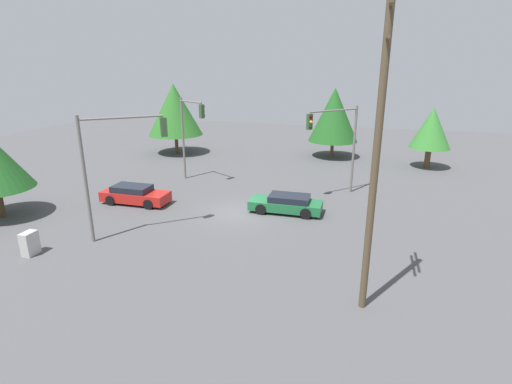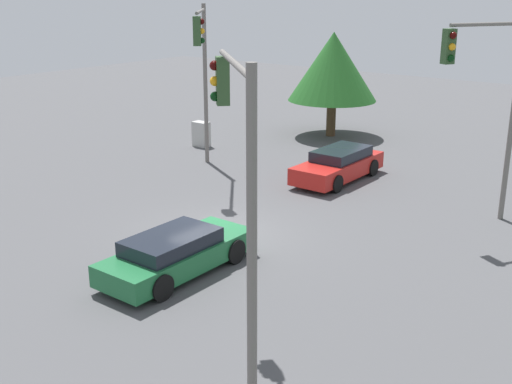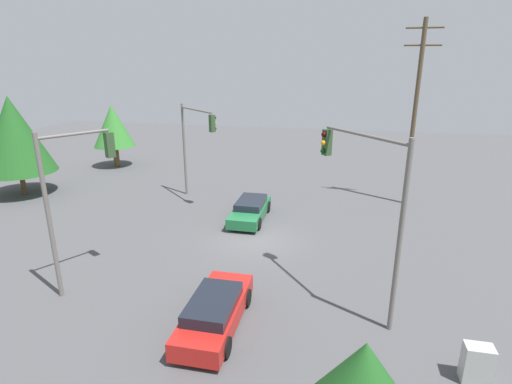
{
  "view_description": "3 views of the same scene",
  "coord_description": "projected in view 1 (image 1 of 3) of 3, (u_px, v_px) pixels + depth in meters",
  "views": [
    {
      "loc": [
        -23.54,
        -7.66,
        9.5
      ],
      "look_at": [
        1.13,
        -0.76,
        1.17
      ],
      "focal_mm": 28.0,
      "sensor_mm": 36.0,
      "label": 1
    },
    {
      "loc": [
        12.7,
        -14.55,
        7.65
      ],
      "look_at": [
        1.83,
        -0.48,
        1.95
      ],
      "focal_mm": 45.0,
      "sensor_mm": 36.0,
      "label": 2
    },
    {
      "loc": [
        -4.26,
        19.54,
        9.16
      ],
      "look_at": [
        0.36,
        -1.99,
        2.07
      ],
      "focal_mm": 28.0,
      "sensor_mm": 36.0,
      "label": 3
    }
  ],
  "objects": [
    {
      "name": "traffic_signal_main",
      "position": [
        190.0,
        126.0,
        32.21
      ],
      "size": [
        1.75,
        2.71,
        6.8
      ],
      "rotation": [
        0.0,
        0.0,
        4.17
      ],
      "color": "slate",
      "rests_on": "ground_plane"
    },
    {
      "name": "sedan_green",
      "position": [
        286.0,
        204.0,
        26.37
      ],
      "size": [
        1.9,
        4.75,
        1.21
      ],
      "color": "#1E6638",
      "rests_on": "ground_plane"
    },
    {
      "name": "tree_corner",
      "position": [
        334.0,
        115.0,
        40.79
      ],
      "size": [
        5.06,
        5.06,
        7.1
      ],
      "color": "brown",
      "rests_on": "ground_plane"
    },
    {
      "name": "ground_plane",
      "position": [
        240.0,
        213.0,
        26.46
      ],
      "size": [
        80.0,
        80.0,
        0.0
      ],
      "primitive_type": "plane",
      "color": "#4C4C4F"
    },
    {
      "name": "electrical_cabinet",
      "position": [
        30.0,
        243.0,
        20.54
      ],
      "size": [
        0.82,
        0.53,
        1.24
      ],
      "primitive_type": "cube",
      "color": "#B2B2AD",
      "rests_on": "ground_plane"
    },
    {
      "name": "tree_right",
      "position": [
        432.0,
        128.0,
        36.66
      ],
      "size": [
        3.67,
        3.67,
        5.65
      ],
      "color": "brown",
      "rests_on": "ground_plane"
    },
    {
      "name": "traffic_signal_aux",
      "position": [
        337.0,
        135.0,
        28.53
      ],
      "size": [
        3.43,
        3.26,
        6.56
      ],
      "rotation": [
        0.0,
        0.0,
        2.38
      ],
      "color": "slate",
      "rests_on": "ground_plane"
    },
    {
      "name": "utility_pole_tall",
      "position": [
        376.0,
        157.0,
        14.4
      ],
      "size": [
        2.2,
        0.28,
        11.85
      ],
      "color": "brown",
      "rests_on": "ground_plane"
    },
    {
      "name": "traffic_signal_cross",
      "position": [
        116.0,
        155.0,
        21.41
      ],
      "size": [
        3.04,
        3.68,
        6.98
      ],
      "rotation": [
        0.0,
        0.0,
        -0.89
      ],
      "color": "slate",
      "rests_on": "ground_plane"
    },
    {
      "name": "tree_far",
      "position": [
        174.0,
        110.0,
        42.44
      ],
      "size": [
        5.78,
        5.78,
        7.4
      ],
      "color": "brown",
      "rests_on": "ground_plane"
    },
    {
      "name": "sedan_red",
      "position": [
        135.0,
        195.0,
        28.05
      ],
      "size": [
        1.87,
        4.76,
        1.3
      ],
      "rotation": [
        0.0,
        0.0,
        3.14
      ],
      "color": "red",
      "rests_on": "ground_plane"
    }
  ]
}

